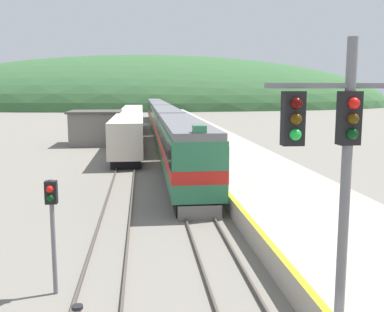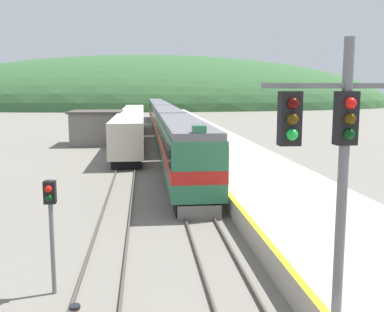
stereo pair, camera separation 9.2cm
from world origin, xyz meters
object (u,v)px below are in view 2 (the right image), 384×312
Objects in this scene: carriage_third at (160,115)px; signal_mast_main at (344,161)px; carriage_fourth at (156,109)px; carriage_second at (167,125)px; express_train_lead_car at (183,149)px; signal_post_siding at (51,212)px; siding_train at (132,125)px.

carriage_third is 2.90× the size of signal_mast_main.
signal_mast_main is at bearing -89.01° from carriage_third.
carriage_second is at bearing -90.00° from carriage_fourth.
carriage_second is 2.90× the size of signal_mast_main.
express_train_lead_car is 5.16× the size of signal_post_siding.
carriage_second is 44.70m from carriage_fourth.
express_train_lead_car reaches higher than carriage_second.
signal_mast_main is at bearing -87.09° from express_train_lead_car.
carriage_fourth reaches higher than signal_post_siding.
signal_mast_main is 9.16m from signal_post_siding.
siding_train is at bearing 88.12° from signal_post_siding.
signal_post_siding is at bearing 139.62° from signal_mast_main.
carriage_fourth is 0.49× the size of siding_train.
express_train_lead_car reaches higher than carriage_fourth.
signal_mast_main is at bearing -89.26° from carriage_fourth.
signal_post_siding is (-5.60, -60.48, 0.30)m from carriage_third.
signal_mast_main is at bearing -83.82° from siding_train.
signal_mast_main reaches higher than signal_post_siding.
siding_train is at bearing 96.18° from signal_mast_main.
carriage_second is 1.00× the size of carriage_fourth.
express_train_lead_car is 0.89× the size of carriage_fourth.
carriage_fourth is at bearing 90.00° from carriage_third.
signal_mast_main is (1.14, -66.21, 2.71)m from carriage_third.
express_train_lead_car is 43.76m from carriage_third.
siding_train is at bearing 98.91° from express_train_lead_car.
express_train_lead_car reaches higher than siding_train.
signal_post_siding is at bearing -98.35° from carriage_second.
carriage_third is at bearing 90.00° from express_train_lead_car.
express_train_lead_car is 0.44× the size of siding_train.
express_train_lead_car is 0.89× the size of carriage_second.
carriage_fourth is at bearing 83.97° from siding_train.
carriage_third is at bearing 90.00° from carriage_second.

